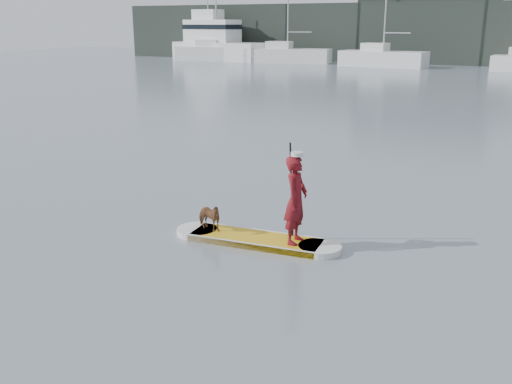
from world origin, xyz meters
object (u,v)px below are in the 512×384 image
at_px(paddler, 296,200).
at_px(sailboat_c, 382,57).
at_px(sailboat_b, 287,54).
at_px(paddleboard, 256,239).
at_px(sailboat_a, 216,52).
at_px(dog, 209,217).
at_px(motor_yacht_b, 217,42).

height_order(paddler, sailboat_c, sailboat_c).
bearing_deg(sailboat_b, paddleboard, -74.66).
bearing_deg(sailboat_c, sailboat_a, -176.23).
height_order(sailboat_a, sailboat_b, sailboat_b).
bearing_deg(dog, sailboat_a, 44.95).
height_order(dog, sailboat_c, sailboat_c).
height_order(sailboat_a, motor_yacht_b, sailboat_a).
bearing_deg(sailboat_c, paddler, -71.28).
bearing_deg(sailboat_c, sailboat_b, -179.47).
distance_m(dog, sailboat_b, 50.42).
bearing_deg(paddler, dog, 92.26).
height_order(paddler, sailboat_a, sailboat_a).
bearing_deg(sailboat_b, paddler, -73.83).
bearing_deg(sailboat_a, motor_yacht_b, 109.36).
distance_m(dog, sailboat_a, 53.86).
xyz_separation_m(paddler, dog, (-1.76, -0.14, -0.54)).
xyz_separation_m(paddler, sailboat_b, (-20.10, 46.82, -0.02)).
distance_m(paddler, motor_yacht_b, 55.69).
relative_size(sailboat_c, motor_yacht_b, 1.03).
height_order(paddleboard, paddler, paddler).
bearing_deg(motor_yacht_b, paddleboard, -51.34).
distance_m(paddleboard, sailboat_b, 50.72).
bearing_deg(sailboat_a, sailboat_c, -9.70).
bearing_deg(sailboat_b, sailboat_a, 174.13).
relative_size(dog, sailboat_b, 0.05).
height_order(sailboat_c, motor_yacht_b, sailboat_c).
xyz_separation_m(paddleboard, sailboat_a, (-27.66, 46.70, 0.84)).
height_order(sailboat_b, sailboat_c, sailboat_b).
bearing_deg(paddleboard, sailboat_c, 96.57).
xyz_separation_m(sailboat_b, sailboat_c, (10.27, -1.09, -0.06)).
relative_size(paddler, sailboat_a, 0.13).
distance_m(sailboat_a, motor_yacht_b, 1.54).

